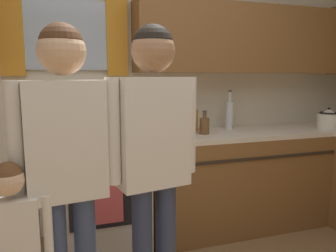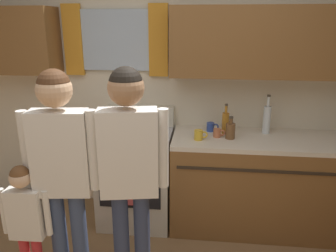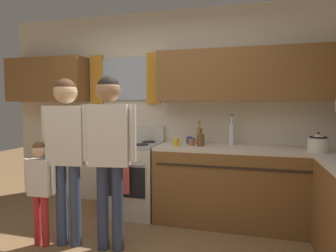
{
  "view_description": "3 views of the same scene",
  "coord_description": "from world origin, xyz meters",
  "views": [
    {
      "loc": [
        -0.64,
        -1.04,
        1.39
      ],
      "look_at": [
        -0.03,
        0.83,
        1.09
      ],
      "focal_mm": 34.8,
      "sensor_mm": 36.0,
      "label": 1
    },
    {
      "loc": [
        0.27,
        -1.34,
        1.9
      ],
      "look_at": [
        0.01,
        1.0,
        1.16
      ],
      "focal_mm": 35.32,
      "sensor_mm": 36.0,
      "label": 2
    },
    {
      "loc": [
        1.08,
        -1.95,
        1.39
      ],
      "look_at": [
        0.24,
        1.07,
        1.16
      ],
      "focal_mm": 31.91,
      "sensor_mm": 36.0,
      "label": 3
    }
  ],
  "objects": [
    {
      "name": "back_wall_unit",
      "position": [
        0.06,
        1.82,
        1.46
      ],
      "size": [
        4.6,
        0.42,
        2.6
      ],
      "color": "beige",
      "rests_on": "ground"
    },
    {
      "name": "mug_cobalt_blue",
      "position": [
        0.35,
        1.69,
        0.94
      ],
      "size": [
        0.11,
        0.07,
        0.08
      ],
      "color": "#2D479E",
      "rests_on": "kitchen_counter_run"
    },
    {
      "name": "small_child",
      "position": [
        -0.88,
        0.46,
        0.65
      ],
      "size": [
        0.34,
        0.14,
        1.03
      ],
      "color": "red",
      "rests_on": "ground"
    },
    {
      "name": "cup_terracotta",
      "position": [
        0.41,
        1.52,
        0.94
      ],
      "size": [
        0.11,
        0.07,
        0.08
      ],
      "color": "#B76642",
      "rests_on": "kitchen_counter_run"
    },
    {
      "name": "bottle_squat_brown",
      "position": [
        0.52,
        1.5,
        0.98
      ],
      "size": [
        0.08,
        0.08,
        0.21
      ],
      "color": "brown",
      "rests_on": "kitchen_counter_run"
    },
    {
      "name": "bottle_oil_amber",
      "position": [
        0.48,
        1.63,
        1.01
      ],
      "size": [
        0.06,
        0.06,
        0.29
      ],
      "color": "#B27223",
      "rests_on": "kitchen_counter_run"
    },
    {
      "name": "adult_in_plaid",
      "position": [
        -0.19,
        0.58,
        1.04
      ],
      "size": [
        0.51,
        0.22,
        1.65
      ],
      "color": "#2D3856",
      "rests_on": "ground"
    },
    {
      "name": "kitchen_counter_run",
      "position": [
        1.5,
        1.08,
        0.45
      ],
      "size": [
        2.3,
        2.23,
        0.9
      ],
      "color": "brown",
      "rests_on": "ground"
    },
    {
      "name": "adult_holding_child",
      "position": [
        -0.64,
        0.55,
        1.03
      ],
      "size": [
        0.51,
        0.22,
        1.64
      ],
      "color": "#38476B",
      "rests_on": "ground"
    },
    {
      "name": "bottle_tall_clear",
      "position": [
        0.86,
        1.69,
        1.04
      ],
      "size": [
        0.07,
        0.07,
        0.37
      ],
      "color": "silver",
      "rests_on": "kitchen_counter_run"
    },
    {
      "name": "stovetop_kettle",
      "position": [
        1.75,
        1.39,
        1.0
      ],
      "size": [
        0.27,
        0.2,
        0.21
      ],
      "color": "silver",
      "rests_on": "kitchen_counter_run"
    },
    {
      "name": "stove_oven",
      "position": [
        -0.36,
        1.54,
        0.47
      ],
      "size": [
        0.68,
        0.67,
        1.1
      ],
      "color": "beige",
      "rests_on": "ground"
    },
    {
      "name": "mug_mustard_yellow",
      "position": [
        0.24,
        1.43,
        0.95
      ],
      "size": [
        0.12,
        0.08,
        0.09
      ],
      "color": "gold",
      "rests_on": "kitchen_counter_run"
    }
  ]
}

